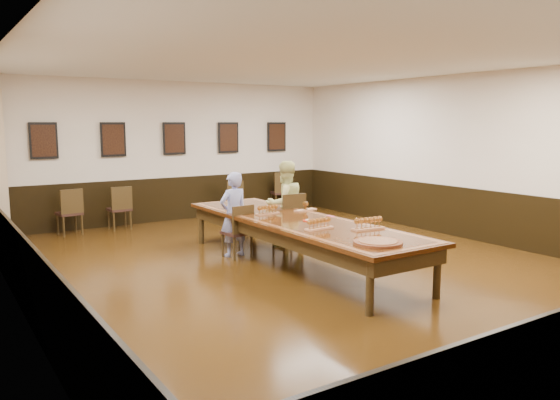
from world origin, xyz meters
TOP-DOWN VIEW (x-y plane):
  - floor at (0.00, 0.00)m, footprint 8.00×10.00m
  - ceiling at (0.00, 0.00)m, footprint 8.00×10.00m
  - wall_back at (0.00, 5.01)m, footprint 8.00×0.02m
  - wall_left at (-4.01, 0.00)m, footprint 0.02×10.00m
  - wall_right at (4.01, 0.00)m, footprint 0.02×10.00m
  - chair_man at (-0.52, 1.03)m, footprint 0.47×0.50m
  - chair_woman at (0.61, 1.16)m, footprint 0.49×0.53m
  - spare_chair_a at (-2.47, 4.53)m, footprint 0.50×0.53m
  - spare_chair_b at (-1.45, 4.54)m, footprint 0.44×0.48m
  - spare_chair_c at (1.24, 4.49)m, footprint 0.46×0.50m
  - spare_chair_d at (2.79, 4.74)m, footprint 0.59×0.62m
  - person_man at (-0.53, 1.13)m, footprint 0.56×0.40m
  - person_woman at (0.61, 1.27)m, footprint 0.81×0.64m
  - pink_phone at (0.60, -0.08)m, footprint 0.08×0.15m
  - wainscoting at (0.00, 0.00)m, footprint 8.00×10.00m
  - conference_table at (0.00, 0.00)m, footprint 1.40×5.00m
  - posters at (0.00, 4.94)m, footprint 6.14×0.04m
  - flight_a at (-0.14, 0.66)m, footprint 0.42×0.15m
  - flight_b at (0.60, 0.61)m, footprint 0.45×0.19m
  - flight_c at (-0.21, -0.84)m, footprint 0.47×0.19m
  - flight_d at (0.36, -1.24)m, footprint 0.51×0.20m
  - red_plate_grp at (0.06, -0.22)m, footprint 0.18×0.18m
  - carved_platter at (-0.17, -2.00)m, footprint 0.66×0.66m

SIDE VIEW (x-z plane):
  - floor at x=0.00m, z-range -0.02..0.00m
  - spare_chair_c at x=1.24m, z-range 0.00..0.90m
  - chair_man at x=-0.52m, z-range 0.00..0.90m
  - spare_chair_b at x=-1.45m, z-range 0.00..0.93m
  - spare_chair_a at x=-2.47m, z-range 0.00..0.95m
  - wainscoting at x=0.00m, z-range 0.00..1.00m
  - chair_woman at x=0.61m, z-range 0.00..1.01m
  - spare_chair_d at x=2.79m, z-range 0.00..1.01m
  - conference_table at x=0.00m, z-range 0.23..0.99m
  - person_man at x=-0.53m, z-range 0.00..1.44m
  - pink_phone at x=0.60m, z-range 0.75..0.76m
  - red_plate_grp at x=0.06m, z-range 0.75..0.77m
  - carved_platter at x=-0.17m, z-range 0.75..0.80m
  - person_woman at x=0.61m, z-range 0.00..1.58m
  - flight_a at x=-0.14m, z-range 0.74..0.90m
  - flight_b at x=0.60m, z-range 0.74..0.91m
  - flight_c at x=-0.21m, z-range 0.74..0.92m
  - flight_d at x=0.36m, z-range 0.74..0.93m
  - wall_back at x=0.00m, z-range 0.00..3.20m
  - wall_left at x=-4.01m, z-range 0.00..3.20m
  - wall_right at x=4.01m, z-range 0.00..3.20m
  - posters at x=0.00m, z-range 1.53..2.27m
  - ceiling at x=0.00m, z-range 3.20..3.22m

